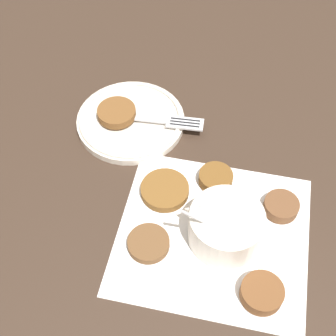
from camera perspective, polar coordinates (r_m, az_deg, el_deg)
name	(u,v)px	position (r m, az deg, el deg)	size (l,w,h in m)	color
ground_plane	(195,230)	(0.76, 3.36, -7.57)	(4.00, 4.00, 0.00)	#38281E
napkin	(212,236)	(0.75, 5.43, -8.25)	(0.32, 0.30, 0.00)	white
sauce_bowl	(225,228)	(0.73, 6.95, -7.25)	(0.12, 0.11, 0.11)	silver
fritter_0	(165,190)	(0.78, -0.39, -2.70)	(0.08, 0.08, 0.01)	brown
fritter_1	(216,178)	(0.80, 5.83, -1.24)	(0.06, 0.06, 0.02)	brown
fritter_2	(262,293)	(0.71, 11.37, -14.70)	(0.06, 0.06, 0.02)	brown
fritter_3	(281,206)	(0.78, 13.62, -4.56)	(0.06, 0.06, 0.02)	brown
fritter_4	(149,243)	(0.73, -2.39, -9.16)	(0.07, 0.07, 0.01)	brown
serving_plate	(131,120)	(0.89, -4.57, 5.88)	(0.20, 0.20, 0.02)	silver
fritter_on_plate	(117,113)	(0.88, -6.29, 6.72)	(0.07, 0.07, 0.02)	brown
fork	(166,121)	(0.87, -0.26, 5.74)	(0.18, 0.05, 0.00)	silver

